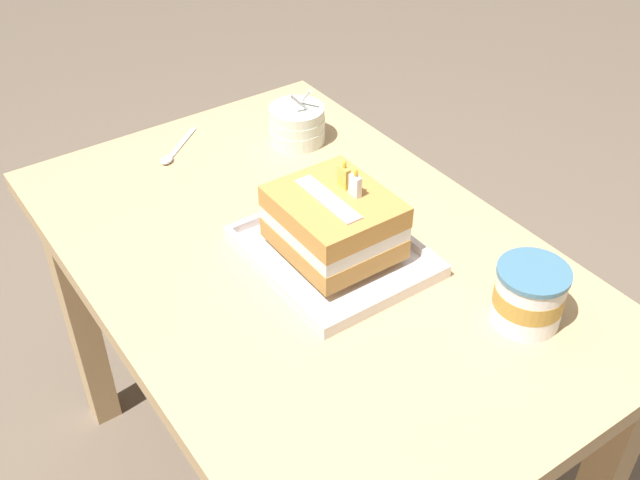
# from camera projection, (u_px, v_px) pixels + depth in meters

# --- Properties ---
(dining_table) EXTENTS (1.08, 0.71, 0.70)m
(dining_table) POSITION_uv_depth(u_px,v_px,m) (307.00, 298.00, 1.37)
(dining_table) COLOR tan
(dining_table) RESTS_ON ground_plane
(foil_tray) EXTENTS (0.30, 0.25, 0.02)m
(foil_tray) POSITION_uv_depth(u_px,v_px,m) (333.00, 254.00, 1.29)
(foil_tray) COLOR silver
(foil_tray) RESTS_ON dining_table
(birthday_cake) EXTENTS (0.19, 0.17, 0.15)m
(birthday_cake) POSITION_uv_depth(u_px,v_px,m) (334.00, 222.00, 1.24)
(birthday_cake) COLOR #C18841
(birthday_cake) RESTS_ON foil_tray
(bowl_stack) EXTENTS (0.12, 0.12, 0.12)m
(bowl_stack) POSITION_uv_depth(u_px,v_px,m) (297.00, 124.00, 1.57)
(bowl_stack) COLOR silver
(bowl_stack) RESTS_ON dining_table
(ice_cream_tub) EXTENTS (0.11, 0.11, 0.10)m
(ice_cream_tub) POSITION_uv_depth(u_px,v_px,m) (529.00, 295.00, 1.14)
(ice_cream_tub) COLOR white
(ice_cream_tub) RESTS_ON dining_table
(serving_spoon_near_tray) EXTENTS (0.11, 0.13, 0.01)m
(serving_spoon_near_tray) POSITION_uv_depth(u_px,v_px,m) (172.00, 154.00, 1.54)
(serving_spoon_near_tray) COLOR silver
(serving_spoon_near_tray) RESTS_ON dining_table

